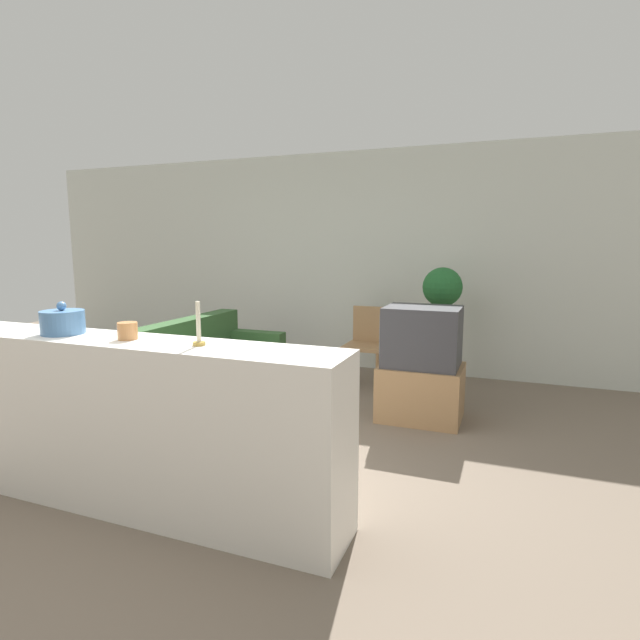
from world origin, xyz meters
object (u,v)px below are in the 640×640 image
at_px(couch, 208,375).
at_px(television, 422,336).
at_px(decorative_bowl, 63,322).
at_px(potted_plant, 442,289).
at_px(wooden_chair, 367,341).

relative_size(couch, television, 2.59).
xyz_separation_m(couch, television, (1.99, 0.39, 0.45)).
bearing_deg(decorative_bowl, potted_plant, 59.54).
bearing_deg(decorative_bowl, couch, 95.30).
distance_m(television, wooden_chair, 1.17).
bearing_deg(wooden_chair, television, -49.16).
relative_size(couch, potted_plant, 3.33).
bearing_deg(potted_plant, wooden_chair, -169.00).
bearing_deg(couch, wooden_chair, 45.22).
height_order(potted_plant, decorative_bowl, potted_plant).
relative_size(television, decorative_bowl, 2.62).
bearing_deg(wooden_chair, potted_plant, 11.00).
bearing_deg(potted_plant, couch, -145.22).
xyz_separation_m(television, potted_plant, (0.03, 1.01, 0.34)).
distance_m(television, potted_plant, 1.07).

